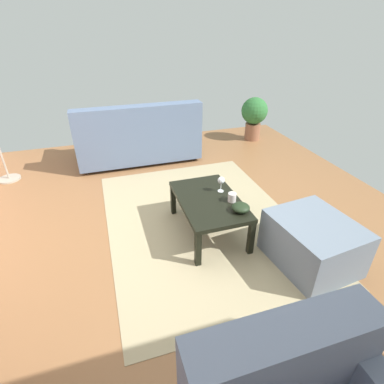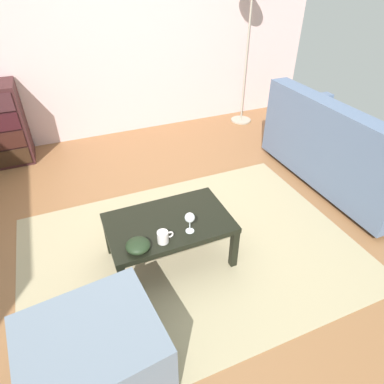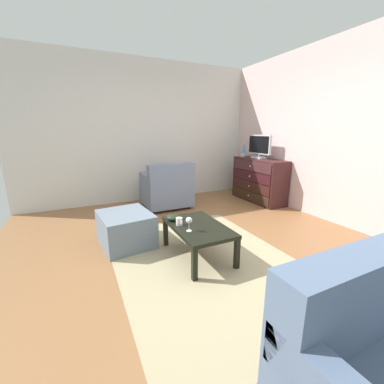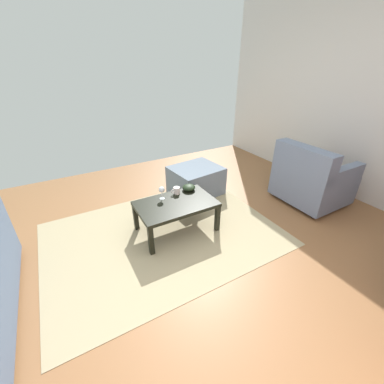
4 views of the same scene
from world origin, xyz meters
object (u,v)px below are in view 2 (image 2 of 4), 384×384
at_px(mug, 163,237).
at_px(bowl_decorative, 138,245).
at_px(coffee_table, 169,226).
at_px(ottoman, 94,356).
at_px(wine_glass, 190,218).
at_px(couch_large, 343,153).

distance_m(mug, bowl_decorative, 0.17).
relative_size(coffee_table, bowl_decorative, 5.54).
relative_size(mug, ottoman, 0.16).
xyz_separation_m(wine_glass, ottoman, (-0.77, -0.53, -0.29)).
xyz_separation_m(coffee_table, wine_glass, (0.10, -0.16, 0.16)).
xyz_separation_m(coffee_table, bowl_decorative, (-0.28, -0.19, 0.08)).
bearing_deg(couch_large, wine_glass, -164.37).
bearing_deg(bowl_decorative, couch_large, 13.94).
bearing_deg(coffee_table, couch_large, 10.48).
bearing_deg(coffee_table, bowl_decorative, -145.06).
distance_m(wine_glass, mug, 0.22).
bearing_deg(couch_large, bowl_decorative, -166.06).
relative_size(bowl_decorative, ottoman, 0.23).
bearing_deg(mug, bowl_decorative, -177.98).
distance_m(coffee_table, bowl_decorative, 0.35).
distance_m(mug, couch_large, 2.15).
xyz_separation_m(wine_glass, bowl_decorative, (-0.38, -0.03, -0.08)).
xyz_separation_m(mug, ottoman, (-0.57, -0.51, -0.21)).
bearing_deg(bowl_decorative, mug, 2.02).
distance_m(bowl_decorative, ottoman, 0.67).
xyz_separation_m(couch_large, ottoman, (-2.65, -1.06, -0.13)).
relative_size(wine_glass, bowl_decorative, 0.98).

